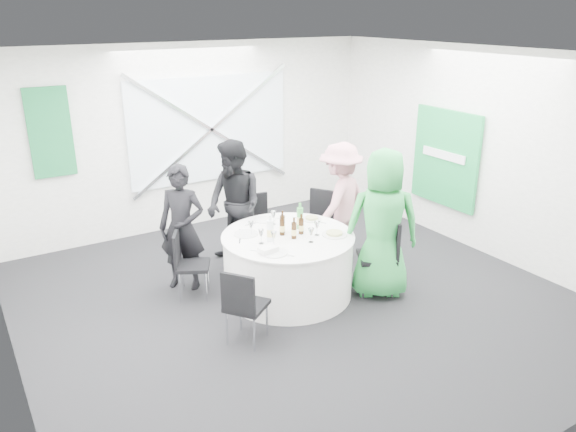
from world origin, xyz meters
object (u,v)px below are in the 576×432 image
chair_front_right (384,250)px  chair_front_left (243,302)px  banquet_table (288,265)px  chair_back_right (321,221)px  person_man_back (234,205)px  person_woman_pink (340,202)px  chair_back_left (186,260)px  green_water_bottle (300,218)px  chair_back (257,222)px  person_man_back_left (182,228)px  clear_water_bottle (270,231)px  person_woman_green (382,224)px

chair_front_right → chair_front_left: (-1.96, -0.13, -0.06)m
banquet_table → chair_back_right: size_ratio=1.61×
chair_front_left → person_man_back: 1.95m
person_woman_pink → chair_front_right: bearing=56.2°
banquet_table → person_woman_pink: (1.17, 0.55, 0.42)m
chair_back_left → person_man_back: bearing=-33.0°
person_woman_pink → green_water_bottle: size_ratio=4.98×
chair_back → chair_back_left: size_ratio=1.09×
person_man_back_left → chair_front_left: bearing=-48.7°
banquet_table → person_man_back_left: 1.35m
chair_back_right → person_man_back_left: size_ratio=0.62×
banquet_table → chair_back_right: (0.89, 0.60, 0.19)m
chair_back_left → person_man_back: 1.07m
person_man_back_left → clear_water_bottle: bearing=-9.8°
banquet_table → person_man_back: 1.16m
chair_front_right → person_man_back_left: bearing=-96.0°
person_woman_pink → person_man_back_left: bearing=-33.0°
chair_front_left → chair_front_right: bearing=-122.0°
chair_front_left → green_water_bottle: green_water_bottle is taller
chair_front_right → person_man_back_left: 2.43m
chair_back_right → chair_front_left: chair_back_right is taller
green_water_bottle → clear_water_bottle: size_ratio=1.05×
person_woman_pink → clear_water_bottle: bearing=-3.0°
chair_front_left → chair_back_right: bearing=-91.0°
person_woman_green → green_water_bottle: size_ratio=5.53×
chair_front_left → person_woman_pink: (2.12, 1.25, 0.32)m
chair_back → chair_back_right: size_ratio=0.93×
person_woman_green → green_water_bottle: 0.98m
chair_back_right → green_water_bottle: size_ratio=2.99×
chair_back_left → person_man_back: (0.88, 0.48, 0.37)m
chair_back_right → person_man_back: 1.19m
clear_water_bottle → chair_back_left: bearing=143.0°
chair_front_right → person_man_back_left: person_man_back_left is taller
person_man_back → green_water_bottle: (0.41, -0.94, 0.04)m
green_water_bottle → clear_water_bottle: (-0.49, -0.14, -0.01)m
person_man_back → green_water_bottle: person_man_back is taller
chair_back_right → person_man_back: size_ratio=0.57×
chair_front_left → person_man_back: (0.79, 1.74, 0.36)m
person_man_back → clear_water_bottle: (-0.09, -1.08, 0.03)m
banquet_table → chair_back_left: chair_back_left is taller
chair_back_right → chair_front_right: chair_back_right is taller
chair_back → person_man_back: (-0.35, -0.04, 0.32)m
banquet_table → clear_water_bottle: size_ratio=5.07×
chair_back → chair_front_right: chair_front_right is taller
chair_back_left → person_man_back_left: (0.08, 0.27, 0.29)m
chair_front_right → chair_front_left: chair_front_right is taller
person_man_back_left → green_water_bottle: size_ratio=4.79×
banquet_table → clear_water_bottle: 0.56m
chair_back_left → chair_front_right: (2.05, -1.13, 0.07)m
chair_back_left → chair_front_right: size_ratio=0.88×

